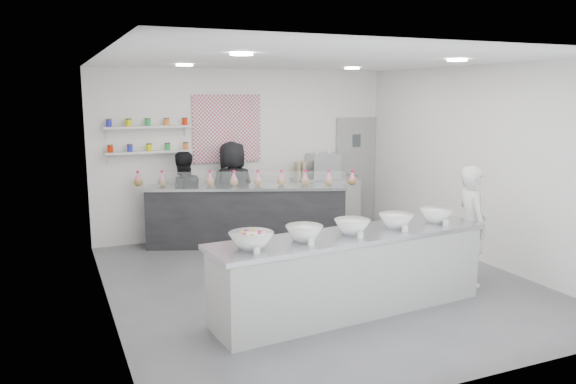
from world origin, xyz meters
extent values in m
plane|color=#515156|center=(0.00, 0.00, 0.00)|extent=(6.00, 6.00, 0.00)
plane|color=white|center=(0.00, 0.00, 3.00)|extent=(6.00, 6.00, 0.00)
plane|color=white|center=(0.00, 3.00, 1.50)|extent=(5.50, 0.00, 5.50)
plane|color=white|center=(-2.75, 0.00, 1.50)|extent=(0.00, 6.00, 6.00)
plane|color=white|center=(2.75, 0.00, 1.50)|extent=(0.00, 6.00, 6.00)
cube|color=gray|center=(2.30, 2.97, 1.05)|extent=(0.88, 0.04, 2.10)
cube|color=#AF3857|center=(-0.35, 2.98, 1.95)|extent=(1.25, 0.03, 1.20)
cube|color=silver|center=(-1.75, 2.90, 1.60)|extent=(1.45, 0.22, 0.04)
cube|color=silver|center=(-1.75, 2.90, 2.02)|extent=(1.45, 0.22, 0.04)
cylinder|color=white|center=(-1.40, -1.00, 2.98)|extent=(0.24, 0.24, 0.02)
cylinder|color=white|center=(1.40, -1.00, 2.98)|extent=(0.24, 0.24, 0.02)
cylinder|color=white|center=(-1.40, 1.60, 2.98)|extent=(0.24, 0.24, 0.02)
cylinder|color=white|center=(1.40, 1.60, 2.98)|extent=(0.24, 0.24, 0.02)
cube|color=#A9A9A5|center=(-0.10, -1.11, 0.48)|extent=(3.56, 1.10, 0.96)
cube|color=black|center=(-0.29, 2.15, 0.52)|extent=(3.35, 1.79, 1.04)
cube|color=white|center=(-0.40, 1.88, 1.18)|extent=(3.09, 1.21, 0.28)
cube|color=#A9A9A5|center=(1.55, 2.78, 0.50)|extent=(1.33, 0.42, 0.99)
cube|color=#93969E|center=(1.48, 2.78, 1.21)|extent=(0.58, 0.40, 0.44)
imported|color=silver|center=(1.88, -0.88, 0.81)|extent=(0.54, 0.68, 1.63)
imported|color=black|center=(-1.27, 2.60, 0.81)|extent=(0.81, 0.65, 1.62)
imported|color=black|center=(-0.38, 2.60, 0.88)|extent=(0.91, 0.64, 1.76)
camera|label=1|loc=(-3.32, -6.69, 2.59)|focal=35.00mm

